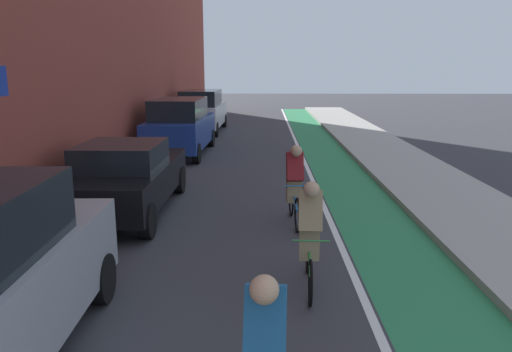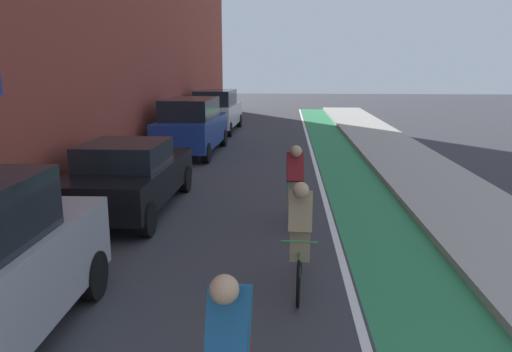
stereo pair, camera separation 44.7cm
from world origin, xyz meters
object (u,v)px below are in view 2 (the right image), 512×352
at_px(parked_sedan_black, 129,175).
at_px(cyclist_trailing, 295,185).
at_px(cyclist_mid, 300,234).
at_px(parked_suv_blue, 192,125).
at_px(parked_suv_white, 216,110).

bearing_deg(parked_sedan_black, cyclist_trailing, -11.57).
bearing_deg(cyclist_mid, cyclist_trailing, 90.69).
bearing_deg(parked_suv_blue, cyclist_trailing, -65.74).
distance_m(cyclist_mid, cyclist_trailing, 2.89).
height_order(parked_sedan_black, parked_suv_blue, parked_suv_blue).
height_order(parked_sedan_black, parked_suv_white, parked_suv_white).
relative_size(parked_sedan_black, parked_suv_blue, 0.96).
xyz_separation_m(parked_sedan_black, cyclist_trailing, (3.54, -0.73, 0.02)).
height_order(parked_suv_blue, cyclist_mid, parked_suv_blue).
relative_size(parked_suv_white, cyclist_trailing, 2.77).
xyz_separation_m(parked_suv_blue, parked_suv_white, (0.00, 6.19, 0.00)).
height_order(parked_suv_blue, parked_suv_white, same).
distance_m(parked_suv_blue, cyclist_trailing, 8.63).
bearing_deg(cyclist_mid, parked_sedan_black, 134.73).
distance_m(parked_suv_blue, cyclist_mid, 11.33).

